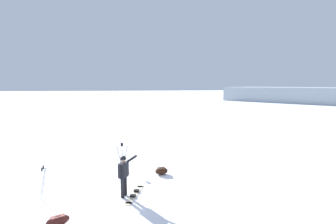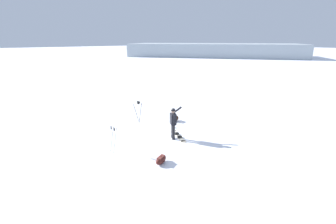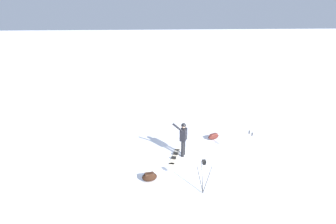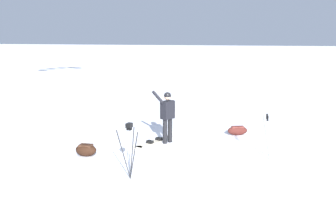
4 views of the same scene
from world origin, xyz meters
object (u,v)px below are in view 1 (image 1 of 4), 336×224
object	(u,v)px
snowboard	(135,194)
camera_tripod	(122,150)
snowboarder	(124,172)
gear_bag_large	(58,221)
gear_bag_small	(161,171)
ski_poles	(43,177)

from	to	relation	value
snowboard	camera_tripod	distance (m)	3.19
snowboarder	gear_bag_large	bearing A→B (deg)	38.79
snowboard	camera_tripod	xyz separation A→B (m)	(0.50, -3.01, 0.93)
snowboarder	snowboard	size ratio (longest dim) A/B	0.96
snowboarder	gear_bag_small	xyz separation A→B (m)	(-1.75, -1.95, -0.79)
gear_bag_large	gear_bag_small	size ratio (longest dim) A/B	1.15
snowboarder	snowboard	bearing A→B (deg)	-169.61
gear_bag_small	ski_poles	size ratio (longest dim) A/B	0.53
gear_bag_large	camera_tripod	world-z (taller)	camera_tripod
snowboarder	camera_tripod	bearing A→B (deg)	-88.24
snowboarder	gear_bag_small	world-z (taller)	snowboarder
snowboarder	gear_bag_large	size ratio (longest dim) A/B	2.24
gear_bag_large	ski_poles	xyz separation A→B (m)	(1.04, -2.09, 0.62)
snowboard	gear_bag_large	world-z (taller)	gear_bag_large
snowboard	camera_tripod	bearing A→B (deg)	-80.54
snowboard	gear_bag_large	xyz separation A→B (m)	(2.39, 1.67, 0.14)
snowboarder	snowboard	xyz separation A→B (m)	(-0.41, -0.07, -0.95)
gear_bag_small	ski_poles	world-z (taller)	ski_poles
snowboarder	ski_poles	world-z (taller)	snowboarder
ski_poles	snowboard	bearing A→B (deg)	172.88
snowboard	gear_bag_small	size ratio (longest dim) A/B	2.68
gear_bag_small	snowboard	bearing A→B (deg)	54.40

